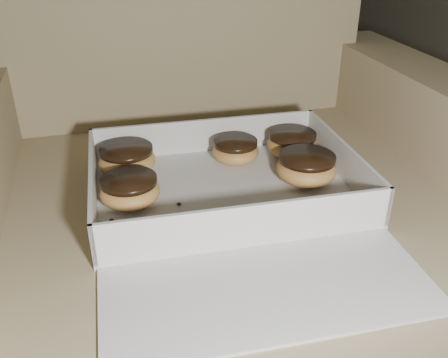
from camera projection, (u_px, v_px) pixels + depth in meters
name	position (u px, v px, depth m)	size (l,w,h in m)	color
armchair	(216.00, 228.00, 0.98)	(0.97, 0.82, 1.01)	#95885F
bakery_box	(233.00, 200.00, 0.79)	(0.44, 0.51, 0.07)	silver
donut_a	(292.00, 143.00, 0.93)	(0.09, 0.09, 0.05)	#DD964D
donut_b	(235.00, 150.00, 0.91)	(0.09, 0.09, 0.04)	#DD964D
donut_c	(130.00, 190.00, 0.78)	(0.09, 0.09, 0.05)	#DD964D
donut_d	(127.00, 159.00, 0.87)	(0.10, 0.10, 0.05)	#DD964D
donut_e	(306.00, 168.00, 0.84)	(0.10, 0.10, 0.05)	#DD964D
crumb_a	(112.00, 220.00, 0.74)	(0.01, 0.01, 0.00)	black
crumb_b	(179.00, 204.00, 0.78)	(0.01, 0.01, 0.00)	black
crumb_c	(298.00, 205.00, 0.78)	(0.01, 0.01, 0.00)	black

